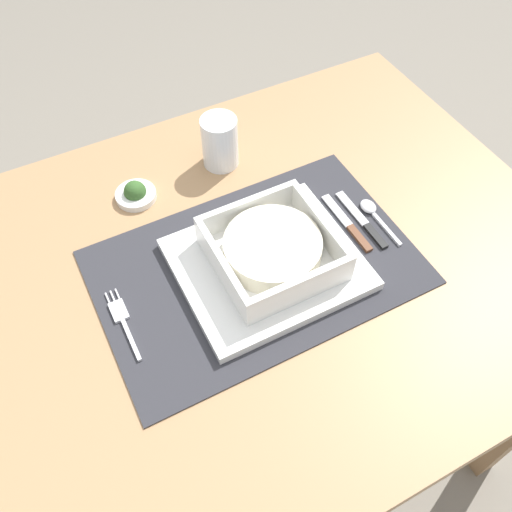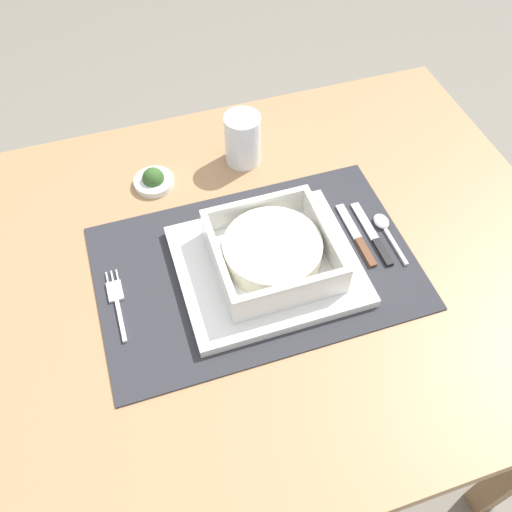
{
  "view_description": "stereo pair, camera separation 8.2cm",
  "coord_description": "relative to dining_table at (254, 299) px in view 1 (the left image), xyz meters",
  "views": [
    {
      "loc": [
        -0.23,
        -0.45,
        1.41
      ],
      "look_at": [
        0.0,
        -0.01,
        0.75
      ],
      "focal_mm": 38.43,
      "sensor_mm": 36.0,
      "label": 1
    },
    {
      "loc": [
        -0.15,
        -0.48,
        1.41
      ],
      "look_at": [
        0.0,
        -0.01,
        0.75
      ],
      "focal_mm": 38.43,
      "sensor_mm": 36.0,
      "label": 2
    }
  ],
  "objects": [
    {
      "name": "butter_knife",
      "position": [
        0.2,
        -0.01,
        0.1
      ],
      "size": [
        0.01,
        0.13,
        0.01
      ],
      "rotation": [
        0.0,
        0.0,
        0.03
      ],
      "color": "black",
      "rests_on": "placemat"
    },
    {
      "name": "porridge_bowl",
      "position": [
        0.02,
        -0.02,
        0.14
      ],
      "size": [
        0.17,
        0.17,
        0.05
      ],
      "color": "white",
      "rests_on": "serving_plate"
    },
    {
      "name": "spoon",
      "position": [
        0.22,
        0.0,
        0.11
      ],
      "size": [
        0.02,
        0.11,
        0.01
      ],
      "rotation": [
        0.0,
        0.0,
        -0.01
      ],
      "color": "silver",
      "rests_on": "placemat"
    },
    {
      "name": "drinking_glass",
      "position": [
        0.05,
        0.23,
        0.14
      ],
      "size": [
        0.06,
        0.06,
        0.09
      ],
      "color": "white",
      "rests_on": "dining_table"
    },
    {
      "name": "fork",
      "position": [
        -0.21,
        -0.0,
        0.1
      ],
      "size": [
        0.02,
        0.13,
        0.0
      ],
      "rotation": [
        0.0,
        0.0,
        -0.07
      ],
      "color": "silver",
      "rests_on": "placemat"
    },
    {
      "name": "condiment_saucer",
      "position": [
        -0.11,
        0.22,
        0.11
      ],
      "size": [
        0.07,
        0.07,
        0.04
      ],
      "color": "white",
      "rests_on": "dining_table"
    },
    {
      "name": "serving_plate",
      "position": [
        0.01,
        -0.01,
        0.11
      ],
      "size": [
        0.27,
        0.23,
        0.02
      ],
      "primitive_type": "cube",
      "color": "white",
      "rests_on": "placemat"
    },
    {
      "name": "dining_table",
      "position": [
        0.0,
        0.0,
        0.0
      ],
      "size": [
        1.01,
        0.77,
        0.72
      ],
      "color": "#A37A51",
      "rests_on": "ground"
    },
    {
      "name": "ground_plane",
      "position": [
        0.0,
        0.0,
        -0.62
      ],
      "size": [
        6.0,
        6.0,
        0.0
      ],
      "primitive_type": "plane",
      "color": "gray"
    },
    {
      "name": "bread_knife",
      "position": [
        0.17,
        -0.01,
        0.1
      ],
      "size": [
        0.01,
        0.13,
        0.01
      ],
      "rotation": [
        0.0,
        0.0,
        -0.07
      ],
      "color": "#59331E",
      "rests_on": "placemat"
    },
    {
      "name": "placemat",
      "position": [
        0.0,
        -0.01,
        0.1
      ],
      "size": [
        0.48,
        0.32,
        0.0
      ],
      "primitive_type": "cube",
      "color": "#2D2D33",
      "rests_on": "dining_table"
    }
  ]
}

